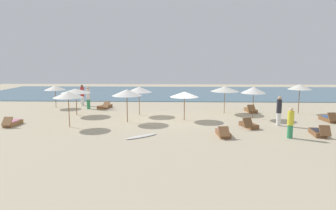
% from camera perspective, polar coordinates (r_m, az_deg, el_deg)
% --- Properties ---
extents(ground_plane, '(60.00, 60.00, 0.00)m').
position_cam_1_polar(ground_plane, '(21.97, 2.06, -2.79)').
color(ground_plane, '#BCAD8E').
extents(ocean_water, '(48.00, 16.00, 0.06)m').
position_cam_1_polar(ocean_water, '(38.77, 1.96, 2.28)').
color(ocean_water, '#476B7F').
rests_on(ocean_water, ground_plane).
extents(umbrella_0, '(2.03, 2.03, 2.28)m').
position_cam_1_polar(umbrella_0, '(21.03, -7.65, 2.31)').
color(umbrella_0, brown).
rests_on(umbrella_0, ground_plane).
extents(umbrella_1, '(1.98, 1.98, 2.20)m').
position_cam_1_polar(umbrella_1, '(23.70, -5.38, 2.89)').
color(umbrella_1, olive).
rests_on(umbrella_1, ground_plane).
extents(umbrella_2, '(1.84, 1.84, 2.33)m').
position_cam_1_polar(umbrella_2, '(26.45, 23.28, 3.12)').
color(umbrella_2, brown).
rests_on(umbrella_2, ground_plane).
extents(umbrella_3, '(2.03, 2.03, 2.02)m').
position_cam_1_polar(umbrella_3, '(21.74, 3.07, 1.99)').
color(umbrella_3, olive).
rests_on(umbrella_3, ground_plane).
extents(umbrella_4, '(2.22, 2.22, 2.05)m').
position_cam_1_polar(umbrella_4, '(24.65, -16.76, 2.54)').
color(umbrella_4, brown).
rests_on(umbrella_4, ground_plane).
extents(umbrella_5, '(2.25, 2.25, 2.15)m').
position_cam_1_polar(umbrella_5, '(24.79, 10.50, 2.95)').
color(umbrella_5, brown).
rests_on(umbrella_5, ground_plane).
extents(umbrella_6, '(1.87, 1.87, 2.30)m').
position_cam_1_polar(umbrella_6, '(20.33, -18.05, 1.85)').
color(umbrella_6, brown).
rests_on(umbrella_6, ground_plane).
extents(umbrella_7, '(1.81, 1.81, 2.33)m').
position_cam_1_polar(umbrella_7, '(23.03, 15.63, 2.70)').
color(umbrella_7, brown).
rests_on(umbrella_7, ground_plane).
extents(umbrella_8, '(1.82, 1.82, 1.97)m').
position_cam_1_polar(umbrella_8, '(28.81, -20.24, 3.01)').
color(umbrella_8, brown).
rests_on(umbrella_8, ground_plane).
extents(lounger_0, '(0.72, 1.75, 0.67)m').
position_cam_1_polar(lounger_0, '(17.73, 10.19, -5.14)').
color(lounger_0, brown).
rests_on(lounger_0, ground_plane).
extents(lounger_1, '(0.84, 1.76, 0.69)m').
position_cam_1_polar(lounger_1, '(25.95, 15.11, -0.92)').
color(lounger_1, brown).
rests_on(lounger_1, ground_plane).
extents(lounger_2, '(1.20, 1.78, 0.69)m').
position_cam_1_polar(lounger_2, '(27.51, -11.64, -0.26)').
color(lounger_2, brown).
rests_on(lounger_2, ground_plane).
extents(lounger_3, '(0.72, 1.71, 0.71)m').
position_cam_1_polar(lounger_3, '(24.20, 27.65, -2.29)').
color(lounger_3, brown).
rests_on(lounger_3, ground_plane).
extents(lounger_4, '(1.06, 1.76, 0.72)m').
position_cam_1_polar(lounger_4, '(20.20, 14.74, -3.60)').
color(lounger_4, brown).
rests_on(lounger_4, ground_plane).
extents(lounger_5, '(0.78, 1.73, 0.71)m').
position_cam_1_polar(lounger_5, '(19.58, 26.12, -4.58)').
color(lounger_5, brown).
rests_on(lounger_5, ground_plane).
extents(lounger_6, '(0.64, 1.71, 0.67)m').
position_cam_1_polar(lounger_6, '(22.55, -26.91, -2.99)').
color(lounger_6, olive).
rests_on(lounger_6, ground_plane).
extents(person_0, '(0.42, 0.42, 1.94)m').
position_cam_1_polar(person_0, '(29.54, -15.64, 1.80)').
color(person_0, white).
rests_on(person_0, ground_plane).
extents(person_1, '(0.43, 0.43, 1.91)m').
position_cam_1_polar(person_1, '(27.45, -14.59, 1.31)').
color(person_1, '#338C59').
rests_on(person_1, ground_plane).
extents(person_2, '(0.45, 0.45, 1.95)m').
position_cam_1_polar(person_2, '(21.21, 19.91, -0.98)').
color(person_2, white).
rests_on(person_2, ground_plane).
extents(person_3, '(0.43, 0.43, 1.71)m').
position_cam_1_polar(person_3, '(18.17, 21.79, -3.10)').
color(person_3, '#338C59').
rests_on(person_3, ground_plane).
extents(surfboard, '(1.86, 1.65, 0.07)m').
position_cam_1_polar(surfboard, '(17.36, -4.97, -5.81)').
color(surfboard, silver).
rests_on(surfboard, ground_plane).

